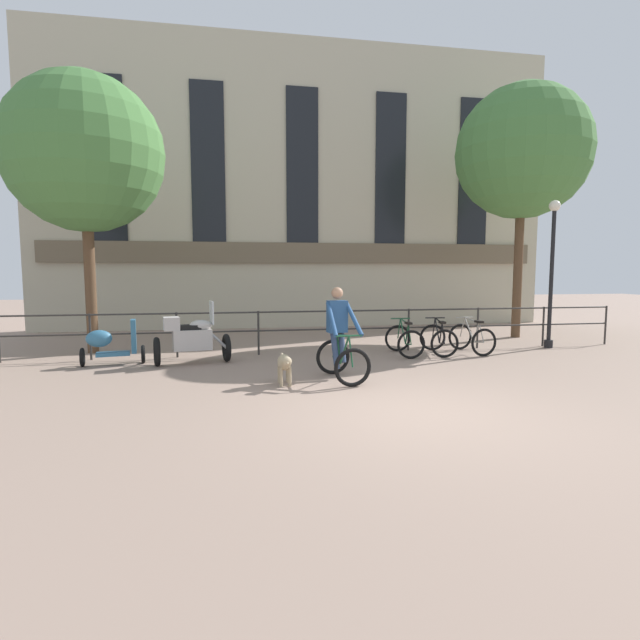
{
  "coord_description": "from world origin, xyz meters",
  "views": [
    {
      "loc": [
        -2.56,
        -6.62,
        2.03
      ],
      "look_at": [
        -0.82,
        2.86,
        1.05
      ],
      "focal_mm": 28.0,
      "sensor_mm": 36.0,
      "label": 1
    }
  ],
  "objects_px": {
    "cyclist_with_bike": "(340,338)",
    "street_lamp": "(552,265)",
    "dog": "(285,363)",
    "parked_bicycle_mid_left": "(438,339)",
    "parked_scooter": "(111,344)",
    "parked_motorcycle": "(192,338)",
    "parked_bicycle_near_lamp": "(404,340)",
    "parked_bicycle_mid_right": "(472,338)"
  },
  "relations": [
    {
      "from": "cyclist_with_bike",
      "to": "street_lamp",
      "type": "xyz_separation_m",
      "value": [
        6.15,
        2.63,
        1.37
      ]
    },
    {
      "from": "dog",
      "to": "street_lamp",
      "type": "distance_m",
      "value": 8.01
    },
    {
      "from": "cyclist_with_bike",
      "to": "parked_bicycle_mid_left",
      "type": "distance_m",
      "value": 3.71
    },
    {
      "from": "cyclist_with_bike",
      "to": "parked_bicycle_mid_left",
      "type": "bearing_deg",
      "value": 31.07
    },
    {
      "from": "parked_scooter",
      "to": "street_lamp",
      "type": "xyz_separation_m",
      "value": [
        10.65,
        0.46,
        1.68
      ]
    },
    {
      "from": "street_lamp",
      "to": "parked_motorcycle",
      "type": "bearing_deg",
      "value": -175.88
    },
    {
      "from": "cyclist_with_bike",
      "to": "parked_scooter",
      "type": "height_order",
      "value": "cyclist_with_bike"
    },
    {
      "from": "parked_bicycle_near_lamp",
      "to": "parked_bicycle_mid_right",
      "type": "bearing_deg",
      "value": -177.41
    },
    {
      "from": "dog",
      "to": "parked_bicycle_mid_right",
      "type": "relative_size",
      "value": 0.74
    },
    {
      "from": "parked_motorcycle",
      "to": "parked_bicycle_mid_left",
      "type": "height_order",
      "value": "parked_motorcycle"
    },
    {
      "from": "parked_motorcycle",
      "to": "street_lamp",
      "type": "xyz_separation_m",
      "value": [
        8.97,
        0.65,
        1.57
      ]
    },
    {
      "from": "dog",
      "to": "parked_bicycle_near_lamp",
      "type": "relative_size",
      "value": 0.76
    },
    {
      "from": "parked_bicycle_mid_left",
      "to": "parked_motorcycle",
      "type": "bearing_deg",
      "value": 10.67
    },
    {
      "from": "cyclist_with_bike",
      "to": "parked_bicycle_mid_right",
      "type": "relative_size",
      "value": 1.47
    },
    {
      "from": "parked_motorcycle",
      "to": "parked_scooter",
      "type": "distance_m",
      "value": 1.7
    },
    {
      "from": "dog",
      "to": "parked_scooter",
      "type": "distance_m",
      "value": 4.25
    },
    {
      "from": "parked_motorcycle",
      "to": "parked_bicycle_near_lamp",
      "type": "xyz_separation_m",
      "value": [
        4.88,
        0.25,
        -0.2
      ]
    },
    {
      "from": "dog",
      "to": "parked_scooter",
      "type": "relative_size",
      "value": 0.65
    },
    {
      "from": "parked_motorcycle",
      "to": "parked_bicycle_mid_left",
      "type": "bearing_deg",
      "value": -98.26
    },
    {
      "from": "parked_motorcycle",
      "to": "parked_bicycle_mid_right",
      "type": "xyz_separation_m",
      "value": [
        6.61,
        0.25,
        -0.2
      ]
    },
    {
      "from": "parked_bicycle_near_lamp",
      "to": "parked_bicycle_mid_left",
      "type": "height_order",
      "value": "same"
    },
    {
      "from": "dog",
      "to": "parked_bicycle_near_lamp",
      "type": "distance_m",
      "value": 4.06
    },
    {
      "from": "cyclist_with_bike",
      "to": "dog",
      "type": "xyz_separation_m",
      "value": [
        -1.07,
        -0.35,
        -0.37
      ]
    },
    {
      "from": "cyclist_with_bike",
      "to": "parked_bicycle_near_lamp",
      "type": "xyz_separation_m",
      "value": [
        2.07,
        2.23,
        -0.41
      ]
    },
    {
      "from": "dog",
      "to": "street_lamp",
      "type": "xyz_separation_m",
      "value": [
        7.22,
        2.97,
        1.75
      ]
    },
    {
      "from": "parked_bicycle_mid_left",
      "to": "parked_bicycle_mid_right",
      "type": "bearing_deg",
      "value": -171.83
    },
    {
      "from": "parked_bicycle_mid_right",
      "to": "parked_motorcycle",
      "type": "bearing_deg",
      "value": -2.27
    },
    {
      "from": "parked_bicycle_mid_right",
      "to": "parked_scooter",
      "type": "distance_m",
      "value": 8.29
    },
    {
      "from": "parked_bicycle_mid_right",
      "to": "cyclist_with_bike",
      "type": "bearing_deg",
      "value": 26.0
    },
    {
      "from": "cyclist_with_bike",
      "to": "street_lamp",
      "type": "bearing_deg",
      "value": 16.91
    },
    {
      "from": "cyclist_with_bike",
      "to": "parked_motorcycle",
      "type": "bearing_deg",
      "value": 138.69
    },
    {
      "from": "cyclist_with_bike",
      "to": "parked_bicycle_mid_left",
      "type": "xyz_separation_m",
      "value": [
        2.93,
        2.23,
        -0.41
      ]
    },
    {
      "from": "parked_motorcycle",
      "to": "parked_bicycle_mid_right",
      "type": "relative_size",
      "value": 1.44
    },
    {
      "from": "dog",
      "to": "parked_bicycle_mid_left",
      "type": "xyz_separation_m",
      "value": [
        4.0,
        2.58,
        -0.03
      ]
    },
    {
      "from": "parked_bicycle_mid_left",
      "to": "parked_scooter",
      "type": "relative_size",
      "value": 0.9
    },
    {
      "from": "parked_motorcycle",
      "to": "parked_bicycle_near_lamp",
      "type": "height_order",
      "value": "parked_motorcycle"
    },
    {
      "from": "parked_bicycle_mid_left",
      "to": "parked_scooter",
      "type": "distance_m",
      "value": 7.43
    },
    {
      "from": "cyclist_with_bike",
      "to": "street_lamp",
      "type": "distance_m",
      "value": 6.83
    },
    {
      "from": "dog",
      "to": "parked_scooter",
      "type": "bearing_deg",
      "value": 143.18
    },
    {
      "from": "parked_bicycle_near_lamp",
      "to": "parked_scooter",
      "type": "height_order",
      "value": "parked_scooter"
    },
    {
      "from": "cyclist_with_bike",
      "to": "parked_bicycle_mid_left",
      "type": "height_order",
      "value": "cyclist_with_bike"
    },
    {
      "from": "dog",
      "to": "street_lamp",
      "type": "bearing_deg",
      "value": 21.76
    }
  ]
}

